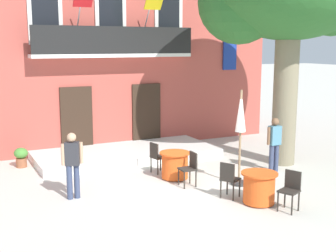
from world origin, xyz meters
TOP-DOWN VIEW (x-y plane):
  - ground_plane at (0.00, 0.00)m, footprint 120.00×120.00m
  - building_facade at (-0.31, 6.99)m, footprint 13.00×5.09m
  - entrance_step_platform at (-0.31, 3.68)m, footprint 5.96×2.63m
  - cafe_table_near_tree at (0.04, 0.80)m, footprint 0.86×0.86m
  - cafe_chair_near_tree_0 at (-0.18, 1.52)m, footprint 0.47×0.47m
  - cafe_chair_near_tree_1 at (0.10, 0.04)m, footprint 0.41×0.41m
  - cafe_table_middle at (0.90, -1.87)m, footprint 0.86×0.86m
  - cafe_chair_middle_0 at (0.47, -1.25)m, footprint 0.54×0.54m
  - cafe_chair_middle_1 at (1.26, -2.53)m, footprint 0.52×0.52m
  - cafe_umbrella at (1.34, -0.44)m, footprint 0.44×0.44m
  - ground_planter_left at (-3.64, 3.94)m, footprint 0.42×0.42m
  - pedestrian_near_entrance at (-2.93, 0.42)m, footprint 0.53×0.32m
  - pedestrian_mid_plaza at (2.98, 0.14)m, footprint 0.53×0.22m

SIDE VIEW (x-z plane):
  - ground_plane at x=0.00m, z-range 0.00..0.00m
  - entrance_step_platform at x=-0.31m, z-range 0.00..0.25m
  - ground_planter_left at x=-3.64m, z-range 0.04..0.64m
  - cafe_table_near_tree at x=0.04m, z-range 0.01..0.77m
  - cafe_table_middle at x=0.90m, z-range 0.01..0.77m
  - cafe_chair_near_tree_0 at x=-0.18m, z-range 0.07..0.98m
  - cafe_chair_near_tree_1 at x=0.10m, z-range 0.07..0.98m
  - cafe_chair_middle_0 at x=0.47m, z-range 0.07..0.98m
  - cafe_chair_middle_1 at x=1.26m, z-range 0.07..0.98m
  - pedestrian_mid_plaza at x=2.98m, z-range 0.10..1.71m
  - pedestrian_near_entrance at x=-2.93m, z-range 0.11..1.74m
  - cafe_umbrella at x=1.34m, z-range 0.39..2.94m
  - building_facade at x=-0.31m, z-range 0.00..7.50m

